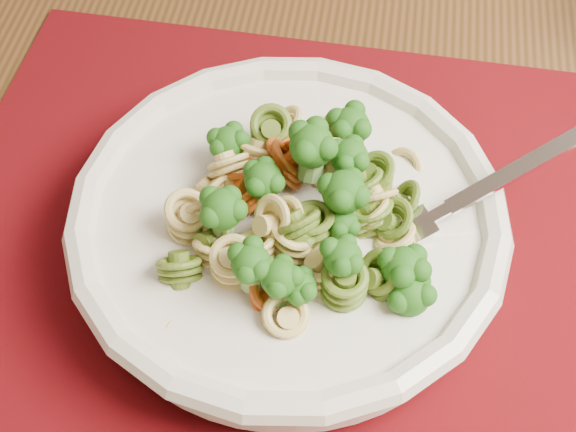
% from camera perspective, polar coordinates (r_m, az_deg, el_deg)
% --- Properties ---
extents(dining_table, '(1.77, 1.44, 0.71)m').
position_cam_1_polar(dining_table, '(0.66, 1.88, -0.62)').
color(dining_table, '#553318').
rests_on(dining_table, ground).
extents(placemat, '(0.59, 0.52, 0.00)m').
position_cam_1_polar(placemat, '(0.55, 0.51, -1.02)').
color(placemat, '#5B030F').
rests_on(placemat, dining_table).
extents(pasta_bowl, '(0.28, 0.28, 0.05)m').
position_cam_1_polar(pasta_bowl, '(0.52, 0.00, -0.56)').
color(pasta_bowl, silver).
rests_on(pasta_bowl, placemat).
extents(pasta_broccoli_heap, '(0.24, 0.24, 0.06)m').
position_cam_1_polar(pasta_broccoli_heap, '(0.51, 0.00, 0.40)').
color(pasta_broccoli_heap, '#D2C067').
rests_on(pasta_broccoli_heap, pasta_bowl).
extents(fork, '(0.13, 0.16, 0.08)m').
position_cam_1_polar(fork, '(0.50, 8.90, -0.83)').
color(fork, silver).
rests_on(fork, pasta_bowl).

